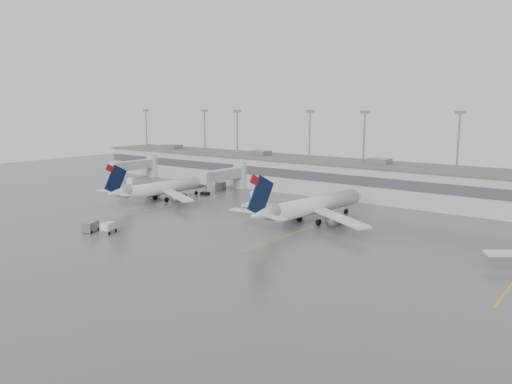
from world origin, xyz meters
The scene contains 17 objects.
ground centered at (0.00, 0.00, 0.00)m, with size 260.00×260.00×0.00m, color #555557.
terminal centered at (-0.01, 57.98, 4.17)m, with size 152.00×17.00×9.45m.
light_masts centered at (0.00, 63.75, 12.03)m, with size 142.40×8.00×20.60m.
jet_bridge_left centered at (-55.50, 45.72, 3.87)m, with size 4.00×17.20×7.00m.
jet_bridge_right centered at (-20.50, 45.72, 3.87)m, with size 4.00×17.20×7.00m.
stand_markings centered at (0.00, 24.00, 0.01)m, with size 105.25×40.00×0.01m.
jet_mid_left centered at (-23.23, 24.59, 3.03)m, with size 26.80×30.11×9.74m.
jet_mid_right centered at (15.81, 26.19, 3.32)m, with size 29.17×32.89×10.67m.
baggage_tug centered at (-7.77, -1.76, 0.73)m, with size 2.76×3.35×1.86m.
baggage_cart centered at (-10.97, -2.96, 0.96)m, with size 2.63×3.29×1.85m.
gse_uld_a centered at (-49.81, 36.72, 0.76)m, with size 2.15×1.43×1.52m, color silver.
gse_uld_b centered at (-7.65, 40.12, 0.86)m, with size 2.42×1.62×1.72m, color silver.
gse_uld_c centered at (13.81, 42.88, 0.79)m, with size 2.22×1.48×1.57m, color silver.
gse_loader centered at (-23.40, 44.99, 0.94)m, with size 1.87×3.00×1.87m, color slate.
cone_a centered at (-44.15, 41.08, 0.37)m, with size 0.46×0.46×0.73m, color orange.
cone_b centered at (-19.78, 31.72, 0.33)m, with size 0.41×0.41×0.65m, color orange.
cone_c centered at (12.37, 34.13, 0.38)m, with size 0.48×0.48×0.76m, color orange.
Camera 1 is at (63.13, -52.28, 21.55)m, focal length 35.00 mm.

